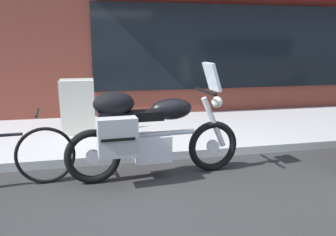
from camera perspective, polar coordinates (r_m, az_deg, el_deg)
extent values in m
plane|color=#2A2A2A|center=(3.86, -1.32, -13.14)|extent=(80.00, 80.00, 0.00)
torus|color=black|center=(4.61, 7.29, -4.55)|extent=(0.67, 0.13, 0.66)
cylinder|color=silver|center=(4.61, 7.29, -4.55)|extent=(0.16, 0.07, 0.16)
torus|color=black|center=(4.26, -12.08, -6.14)|extent=(0.67, 0.13, 0.66)
cylinder|color=silver|center=(4.26, -12.08, -6.14)|extent=(0.16, 0.07, 0.16)
cube|color=silver|center=(4.34, -2.64, -4.81)|extent=(0.46, 0.33, 0.32)
cylinder|color=silver|center=(4.31, -2.02, -2.60)|extent=(1.00, 0.12, 0.06)
ellipsoid|color=black|center=(4.30, 0.54, 1.47)|extent=(0.54, 0.31, 0.26)
cube|color=black|center=(4.21, -4.94, 0.36)|extent=(0.61, 0.28, 0.11)
cube|color=black|center=(4.16, -9.40, -0.17)|extent=(0.29, 0.24, 0.18)
cylinder|color=silver|center=(4.53, 7.40, -0.67)|extent=(0.35, 0.09, 0.67)
cylinder|color=black|center=(4.41, 6.11, 4.31)|extent=(0.07, 0.62, 0.04)
cube|color=silver|center=(4.42, 7.13, 6.65)|extent=(0.17, 0.33, 0.35)
sphere|color=#EAEACC|center=(4.49, 7.96, 2.60)|extent=(0.14, 0.14, 0.14)
cube|color=#A2A2A2|center=(3.97, -8.18, -3.09)|extent=(0.45, 0.23, 0.44)
cube|color=black|center=(3.87, -8.05, -3.51)|extent=(0.37, 0.04, 0.03)
ellipsoid|color=black|center=(4.13, -8.80, 2.31)|extent=(0.50, 0.35, 0.28)
torus|color=black|center=(4.41, -19.25, -5.76)|extent=(0.69, 0.09, 0.69)
cylinder|color=black|center=(4.28, -20.40, 0.85)|extent=(0.06, 0.48, 0.03)
cube|color=silver|center=(5.93, -14.47, 1.50)|extent=(0.55, 0.19, 0.93)
cube|color=silver|center=(6.15, -14.41, 1.87)|extent=(0.55, 0.19, 0.93)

